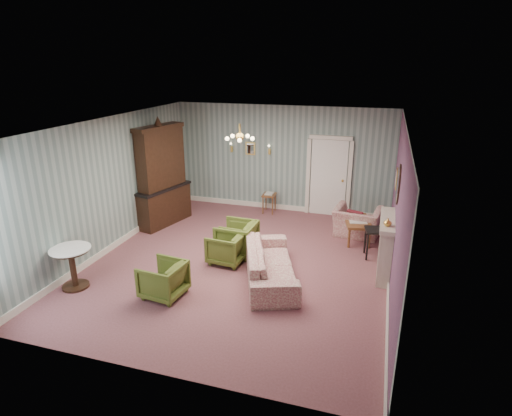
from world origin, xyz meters
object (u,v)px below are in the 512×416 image
(olive_chair_b, at_px, (227,246))
(sofa_chintz, at_px, (270,258))
(dresser, at_px, (161,173))
(olive_chair_a, at_px, (163,278))
(coffee_table, at_px, (356,230))
(pedestal_table, at_px, (73,268))
(fireplace, at_px, (385,246))
(wingback_chair, at_px, (357,217))
(olive_chair_c, at_px, (237,237))
(side_table_black, at_px, (375,243))

(olive_chair_b, relative_size, sofa_chintz, 0.32)
(dresser, bearing_deg, olive_chair_a, -47.51)
(olive_chair_b, bearing_deg, coffee_table, 133.01)
(olive_chair_a, bearing_deg, dresser, -145.55)
(olive_chair_b, height_order, pedestal_table, pedestal_table)
(fireplace, bearing_deg, coffee_table, 113.57)
(olive_chair_b, height_order, wingback_chair, wingback_chair)
(olive_chair_a, relative_size, pedestal_table, 0.90)
(wingback_chair, bearing_deg, olive_chair_a, 58.31)
(olive_chair_c, height_order, pedestal_table, olive_chair_c)
(olive_chair_a, bearing_deg, fireplace, 124.89)
(coffee_table, height_order, pedestal_table, pedestal_table)
(coffee_table, distance_m, pedestal_table, 6.15)
(olive_chair_c, height_order, wingback_chair, wingback_chair)
(olive_chair_a, xyz_separation_m, coffee_table, (3.12, 3.55, -0.10))
(sofa_chintz, relative_size, dresser, 0.83)
(olive_chair_b, xyz_separation_m, wingback_chair, (2.49, 2.27, 0.10))
(olive_chair_a, height_order, dresser, dresser)
(side_table_black, bearing_deg, olive_chair_b, -158.77)
(coffee_table, bearing_deg, pedestal_table, -142.30)
(olive_chair_c, distance_m, dresser, 2.86)
(olive_chair_c, xyz_separation_m, fireplace, (3.09, 0.03, 0.18))
(olive_chair_b, relative_size, wingback_chair, 0.68)
(olive_chair_a, relative_size, wingback_chair, 0.68)
(olive_chair_b, distance_m, pedestal_table, 2.97)
(wingback_chair, bearing_deg, side_table_black, 118.85)
(sofa_chintz, relative_size, coffee_table, 2.23)
(coffee_table, bearing_deg, olive_chair_a, -131.30)
(sofa_chintz, bearing_deg, dresser, 38.50)
(dresser, height_order, pedestal_table, dresser)
(wingback_chair, relative_size, coffee_table, 1.06)
(olive_chair_a, relative_size, fireplace, 0.52)
(olive_chair_b, xyz_separation_m, olive_chair_c, (0.06, 0.44, 0.04))
(dresser, height_order, fireplace, dresser)
(dresser, bearing_deg, olive_chair_c, -12.23)
(sofa_chintz, bearing_deg, olive_chair_a, 104.77)
(olive_chair_b, bearing_deg, sofa_chintz, 72.99)
(pedestal_table, bearing_deg, side_table_black, 29.09)
(sofa_chintz, relative_size, wingback_chair, 2.10)
(fireplace, bearing_deg, wingback_chair, 110.19)
(olive_chair_a, distance_m, olive_chair_b, 1.71)
(olive_chair_c, distance_m, coffee_table, 2.88)
(olive_chair_a, height_order, side_table_black, olive_chair_a)
(dresser, distance_m, coffee_table, 4.99)
(wingback_chair, relative_size, side_table_black, 1.64)
(wingback_chair, xyz_separation_m, pedestal_table, (-4.85, -4.08, -0.06))
(wingback_chair, xyz_separation_m, dresser, (-4.85, -0.63, 0.88))
(wingback_chair, xyz_separation_m, fireplace, (0.66, -1.80, 0.11))
(sofa_chintz, relative_size, fireplace, 1.60)
(olive_chair_b, distance_m, coffee_table, 3.18)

